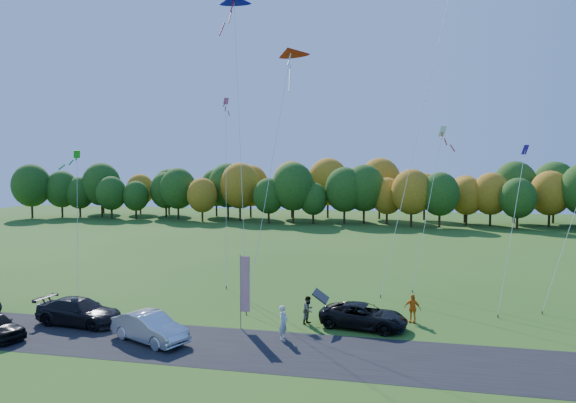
% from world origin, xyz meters
% --- Properties ---
extents(ground, '(160.00, 160.00, 0.00)m').
position_xyz_m(ground, '(0.00, 0.00, 0.00)').
color(ground, '#255115').
extents(asphalt_strip, '(90.00, 6.00, 0.01)m').
position_xyz_m(asphalt_strip, '(0.00, -4.00, 0.01)').
color(asphalt_strip, black).
rests_on(asphalt_strip, ground).
extents(tree_line, '(116.00, 12.00, 10.00)m').
position_xyz_m(tree_line, '(0.00, 55.00, 0.00)').
color(tree_line, '#1E4711').
rests_on(tree_line, ground).
extents(black_suv, '(5.44, 3.26, 1.42)m').
position_xyz_m(black_suv, '(5.68, 0.75, 0.71)').
color(black_suv, black).
rests_on(black_suv, ground).
extents(silver_sedan, '(5.00, 3.42, 1.56)m').
position_xyz_m(silver_sedan, '(-5.48, -4.10, 0.78)').
color(silver_sedan, silver).
rests_on(silver_sedan, ground).
extents(dark_truck_a, '(5.53, 2.64, 1.56)m').
position_xyz_m(dark_truck_a, '(-11.04, -2.18, 0.78)').
color(dark_truck_a, black).
rests_on(dark_truck_a, ground).
extents(person_tailgate_a, '(0.58, 0.76, 1.87)m').
position_xyz_m(person_tailgate_a, '(1.50, -2.19, 0.93)').
color(person_tailgate_a, silver).
rests_on(person_tailgate_a, ground).
extents(person_tailgate_b, '(0.88, 0.98, 1.67)m').
position_xyz_m(person_tailgate_b, '(2.37, 0.83, 0.83)').
color(person_tailgate_b, gray).
rests_on(person_tailgate_b, ground).
extents(person_east, '(1.09, 0.73, 1.73)m').
position_xyz_m(person_east, '(8.50, 2.41, 0.86)').
color(person_east, orange).
rests_on(person_east, ground).
extents(feather_flag, '(0.57, 0.12, 4.37)m').
position_xyz_m(feather_flag, '(-1.15, -0.82, 2.68)').
color(feather_flag, '#999999').
rests_on(feather_flag, ground).
extents(kite_delta_blue, '(5.32, 10.65, 25.33)m').
position_xyz_m(kite_delta_blue, '(-4.60, 9.36, 12.26)').
color(kite_delta_blue, '#4C3F33').
rests_on(kite_delta_blue, ground).
extents(kite_parafoil_orange, '(8.12, 12.13, 30.26)m').
position_xyz_m(kite_parafoil_orange, '(9.63, 13.72, 14.94)').
color(kite_parafoil_orange, '#4C3F33').
rests_on(kite_parafoil_orange, ground).
extents(kite_delta_red, '(2.82, 10.74, 20.08)m').
position_xyz_m(kite_delta_red, '(-1.32, 7.05, 10.33)').
color(kite_delta_red, '#4C3F33').
rests_on(kite_delta_red, ground).
extents(kite_diamond_green, '(3.80, 5.64, 11.03)m').
position_xyz_m(kite_diamond_green, '(-15.83, 4.79, 5.32)').
color(kite_diamond_green, '#4C3F33').
rests_on(kite_diamond_green, ground).
extents(kite_diamond_white, '(3.08, 5.57, 13.17)m').
position_xyz_m(kite_diamond_white, '(9.89, 12.36, 6.32)').
color(kite_diamond_white, '#4C3F33').
rests_on(kite_diamond_white, ground).
extents(kite_diamond_pink, '(2.96, 7.92, 15.94)m').
position_xyz_m(kite_diamond_pink, '(-6.59, 11.89, 7.79)').
color(kite_diamond_pink, '#4C3F33').
rests_on(kite_diamond_pink, ground).
extents(kite_diamond_blue_low, '(2.85, 4.95, 11.26)m').
position_xyz_m(kite_diamond_blue_low, '(14.92, 6.70, 5.39)').
color(kite_diamond_blue_low, '#4C3F33').
rests_on(kite_diamond_blue_low, ground).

